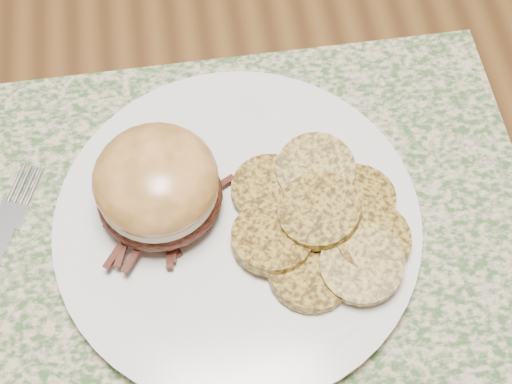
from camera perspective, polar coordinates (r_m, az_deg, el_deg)
ground at (r=1.36m, az=-11.72°, el=-7.81°), size 3.50×3.50×0.00m
placemat at (r=0.55m, az=-0.76°, el=-2.94°), size 0.45×0.33×0.00m
dinner_plate at (r=0.54m, az=-1.48°, el=-2.59°), size 0.26×0.26×0.02m
pork_sandwich at (r=0.51m, az=-7.89°, el=0.47°), size 0.10×0.10×0.07m
roasted_potatoes at (r=0.52m, az=5.23°, el=-2.41°), size 0.15×0.15×0.04m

